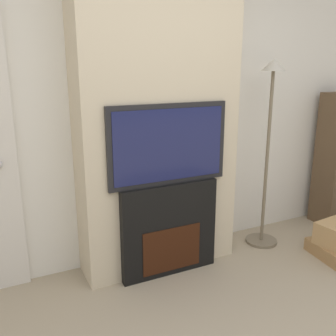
{
  "coord_description": "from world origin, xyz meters",
  "views": [
    {
      "loc": [
        -1.21,
        -0.83,
        1.63
      ],
      "look_at": [
        0.0,
        1.63,
        0.88
      ],
      "focal_mm": 40.0,
      "sensor_mm": 36.0,
      "label": 1
    }
  ],
  "objects": [
    {
      "name": "floor_lamp",
      "position": [
        1.03,
        1.71,
        1.04
      ],
      "size": [
        0.29,
        0.29,
        1.69
      ],
      "color": "#726651",
      "rests_on": "ground_plane"
    },
    {
      "name": "chimney_breast",
      "position": [
        0.0,
        1.82,
        1.35
      ],
      "size": [
        1.28,
        0.37,
        2.7
      ],
      "color": "beige",
      "rests_on": "ground_plane"
    },
    {
      "name": "fireplace",
      "position": [
        0.0,
        1.63,
        0.38
      ],
      "size": [
        0.8,
        0.15,
        0.76
      ],
      "color": "black",
      "rests_on": "ground_plane"
    },
    {
      "name": "wall_back",
      "position": [
        0.0,
        2.03,
        1.35
      ],
      "size": [
        6.0,
        0.06,
        2.7
      ],
      "color": "silver",
      "rests_on": "ground_plane"
    },
    {
      "name": "television",
      "position": [
        0.0,
        1.63,
        1.06
      ],
      "size": [
        0.96,
        0.07,
        0.61
      ],
      "color": "black",
      "rests_on": "fireplace"
    }
  ]
}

